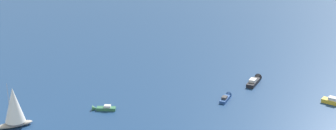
{
  "coord_description": "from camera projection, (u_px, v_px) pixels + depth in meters",
  "views": [
    {
      "loc": [
        -65.12,
        90.49,
        70.41
      ],
      "look_at": [
        -0.2,
        -0.66,
        28.78
      ],
      "focal_mm": 57.76,
      "sensor_mm": 36.0,
      "label": 1
    }
  ],
  "objects": [
    {
      "name": "motorboat_outer_ring_a",
      "position": [
        254.0,
        81.0,
        185.0
      ],
      "size": [
        4.13,
        10.13,
        2.86
      ],
      "color": "black",
      "rests_on": "ground_plane"
    },
    {
      "name": "motorboat_inshore",
      "position": [
        226.0,
        98.0,
        172.12
      ],
      "size": [
        3.33,
        7.43,
        2.09
      ],
      "color": "#23478C",
      "rests_on": "ground_plane"
    },
    {
      "name": "sailboat_far_stbd",
      "position": [
        14.0,
        107.0,
        152.43
      ],
      "size": [
        7.98,
        10.5,
        13.44
      ],
      "color": "#9E9993",
      "rests_on": "ground_plane"
    },
    {
      "name": "motorboat_outer_ring_b",
      "position": [
        103.0,
        108.0,
        164.79
      ],
      "size": [
        7.03,
        5.39,
        2.08
      ],
      "color": "#33704C",
      "rests_on": "ground_plane"
    }
  ]
}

